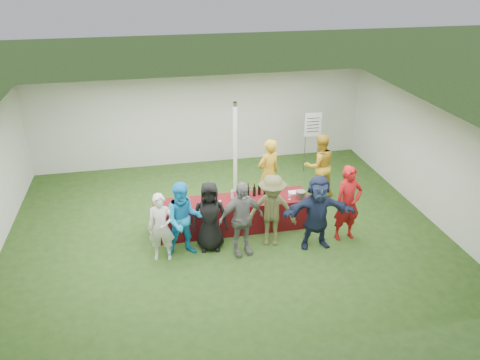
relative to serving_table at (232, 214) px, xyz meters
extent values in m
plane|color=#284719|center=(-0.16, 0.07, -0.38)|extent=(60.00, 60.00, 0.00)
plane|color=white|center=(-0.16, 4.07, 0.97)|extent=(10.00, 0.00, 10.00)
plane|color=white|center=(-0.16, -3.93, 0.97)|extent=(10.00, 0.00, 10.00)
plane|color=white|center=(4.84, 0.07, 0.97)|extent=(0.00, 8.00, 8.00)
plane|color=white|center=(-0.16, 0.07, 2.33)|extent=(10.00, 10.00, 0.00)
cylinder|color=silver|center=(0.34, 1.27, 0.98)|extent=(0.10, 0.10, 2.70)
cube|color=#580F13|center=(0.00, 0.00, 0.00)|extent=(3.60, 0.80, 0.75)
cylinder|color=black|center=(0.29, 0.11, 0.48)|extent=(0.07, 0.07, 0.22)
cylinder|color=black|center=(0.29, 0.11, 0.64)|extent=(0.03, 0.03, 0.08)
cylinder|color=maroon|center=(0.29, 0.11, 0.69)|extent=(0.03, 0.03, 0.02)
cylinder|color=black|center=(0.43, 0.16, 0.48)|extent=(0.07, 0.07, 0.22)
cylinder|color=black|center=(0.43, 0.16, 0.64)|extent=(0.03, 0.03, 0.08)
cylinder|color=maroon|center=(0.43, 0.16, 0.69)|extent=(0.03, 0.03, 0.02)
cylinder|color=black|center=(0.56, 0.11, 0.48)|extent=(0.07, 0.07, 0.22)
cylinder|color=black|center=(0.56, 0.11, 0.64)|extent=(0.03, 0.03, 0.08)
cylinder|color=maroon|center=(0.56, 0.11, 0.69)|extent=(0.03, 0.03, 0.02)
cylinder|color=black|center=(0.70, 0.15, 0.48)|extent=(0.07, 0.07, 0.22)
cylinder|color=black|center=(0.70, 0.15, 0.64)|extent=(0.03, 0.03, 0.08)
cylinder|color=maroon|center=(0.70, 0.15, 0.69)|extent=(0.03, 0.03, 0.02)
cylinder|color=black|center=(0.82, 0.10, 0.48)|extent=(0.07, 0.07, 0.22)
cylinder|color=black|center=(0.82, 0.10, 0.64)|extent=(0.03, 0.03, 0.08)
cylinder|color=maroon|center=(0.82, 0.10, 0.69)|extent=(0.03, 0.03, 0.02)
cylinder|color=silver|center=(-1.40, -0.27, 0.38)|extent=(0.06, 0.06, 0.00)
cylinder|color=silver|center=(-1.40, -0.27, 0.42)|extent=(0.01, 0.01, 0.07)
cylinder|color=silver|center=(-1.40, -0.27, 0.50)|extent=(0.06, 0.06, 0.08)
cylinder|color=#40060B|center=(-1.40, -0.27, 0.47)|extent=(0.05, 0.05, 0.02)
cylinder|color=silver|center=(-1.09, -0.29, 0.38)|extent=(0.06, 0.06, 0.00)
cylinder|color=silver|center=(-1.09, -0.29, 0.42)|extent=(0.01, 0.01, 0.07)
cylinder|color=silver|center=(-1.09, -0.29, 0.50)|extent=(0.06, 0.06, 0.08)
cylinder|color=#40060B|center=(-1.09, -0.29, 0.47)|extent=(0.05, 0.05, 0.02)
cylinder|color=silver|center=(-0.75, -0.28, 0.38)|extent=(0.06, 0.06, 0.00)
cylinder|color=silver|center=(-0.75, -0.28, 0.42)|extent=(0.01, 0.01, 0.07)
cylinder|color=silver|center=(-0.75, -0.28, 0.50)|extent=(0.06, 0.06, 0.08)
cylinder|color=#40060B|center=(-0.75, -0.28, 0.47)|extent=(0.05, 0.05, 0.02)
cylinder|color=silver|center=(-0.31, -0.27, 0.38)|extent=(0.06, 0.06, 0.00)
cylinder|color=silver|center=(-0.31, -0.27, 0.42)|extent=(0.01, 0.01, 0.07)
cylinder|color=silver|center=(-0.31, -0.27, 0.50)|extent=(0.06, 0.06, 0.08)
cylinder|color=#40060B|center=(-0.31, -0.27, 0.47)|extent=(0.05, 0.05, 0.02)
cylinder|color=silver|center=(1.33, -0.22, 0.38)|extent=(0.06, 0.06, 0.00)
cylinder|color=silver|center=(1.33, -0.22, 0.42)|extent=(0.01, 0.01, 0.07)
cylinder|color=silver|center=(1.33, -0.22, 0.50)|extent=(0.06, 0.06, 0.08)
cylinder|color=#40060B|center=(1.33, -0.22, 0.47)|extent=(0.05, 0.05, 0.02)
cylinder|color=silver|center=(0.03, 0.08, 0.47)|extent=(0.07, 0.07, 0.20)
cylinder|color=silver|center=(0.03, 0.08, 0.59)|extent=(0.03, 0.03, 0.03)
cube|color=white|center=(1.53, 0.05, 0.39)|extent=(0.25, 0.18, 0.03)
cylinder|color=slate|center=(1.60, -0.22, 0.46)|extent=(0.23, 0.23, 0.18)
cylinder|color=slate|center=(2.72, 2.75, 0.18)|extent=(0.02, 0.02, 1.10)
cylinder|color=slate|center=(3.12, 2.75, 0.18)|extent=(0.02, 0.02, 1.10)
cube|color=white|center=(2.92, 2.75, 1.07)|extent=(0.50, 0.02, 0.70)
cube|color=black|center=(2.92, 2.74, 1.27)|extent=(0.36, 0.01, 0.02)
cube|color=black|center=(2.92, 2.74, 1.17)|extent=(0.36, 0.01, 0.02)
cube|color=black|center=(2.92, 2.74, 1.07)|extent=(0.36, 0.01, 0.02)
cube|color=black|center=(2.92, 2.74, 0.97)|extent=(0.36, 0.01, 0.02)
cube|color=black|center=(2.92, 2.74, 0.88)|extent=(0.36, 0.01, 0.02)
imported|color=gold|center=(1.12, 0.93, 0.53)|extent=(0.78, 0.66, 1.82)
imported|color=gold|center=(2.58, 1.20, 0.49)|extent=(0.89, 0.72, 1.74)
imported|color=silver|center=(-1.66, -0.89, 0.39)|extent=(0.60, 0.43, 1.52)
imported|color=#138CD1|center=(-1.18, -0.83, 0.48)|extent=(0.86, 0.68, 1.70)
imported|color=black|center=(-0.61, -0.72, 0.42)|extent=(0.84, 0.61, 1.59)
imported|color=slate|center=(0.01, -1.04, 0.48)|extent=(1.06, 0.60, 1.71)
imported|color=brown|center=(0.74, -0.82, 0.47)|extent=(1.21, 0.88, 1.68)
imported|color=#1C2643|center=(1.68, -1.10, 0.48)|extent=(1.62, 0.62, 1.72)
imported|color=maroon|center=(2.46, -0.92, 0.51)|extent=(0.69, 0.49, 1.77)
camera|label=1|loc=(-1.74, -9.36, 5.50)|focal=35.00mm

